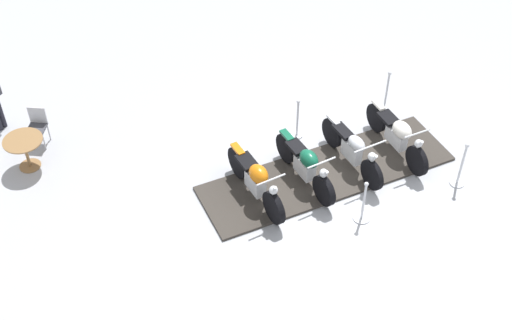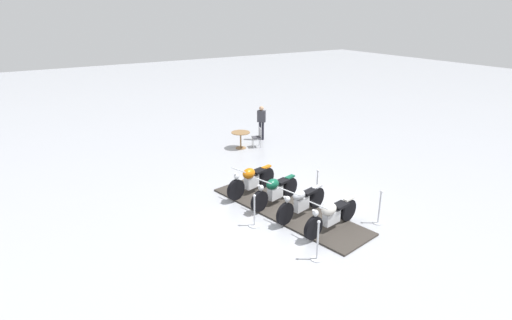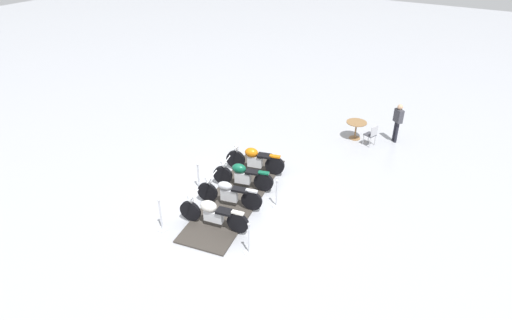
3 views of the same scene
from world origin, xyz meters
name	(u,v)px [view 1 (image 1 of 3)]	position (x,y,z in m)	size (l,w,h in m)	color
ground_plane	(327,174)	(0.00, 0.00, 0.00)	(80.00, 80.00, 0.00)	#A8AAB2
display_platform	(327,173)	(0.00, 0.00, 0.03)	(5.67, 1.64, 0.06)	#38332D
motorcycle_copper	(256,180)	(-0.33, 1.70, 0.56)	(2.20, 0.82, 1.05)	black
motorcycle_forest	(306,165)	(-0.13, 0.56, 0.54)	(2.15, 0.81, 1.00)	black
motorcycle_chrome	(353,149)	(0.07, -0.58, 0.54)	(2.21, 0.83, 1.02)	black
motorcycle_cream	(398,135)	(0.27, -1.72, 0.55)	(2.29, 0.70, 1.01)	black
stanchion_left_mid	(297,123)	(1.42, 0.25, 0.37)	(0.29, 0.29, 1.05)	silver
stanchion_right_mid	(363,208)	(-1.42, -0.25, 0.31)	(0.36, 0.36, 1.03)	silver
stanchion_right_rear	(460,171)	(-0.99, -2.63, 0.39)	(0.32, 0.32, 1.15)	silver
stanchion_left_rear	(386,96)	(1.84, -2.12, 0.38)	(0.30, 0.30, 1.09)	silver
cafe_table	(24,146)	(1.93, 6.30, 0.59)	(0.86, 0.86, 0.77)	olive
cafe_chair_near_table	(37,124)	(2.70, 6.02, 0.54)	(0.51, 0.51, 0.92)	#B7B7BC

